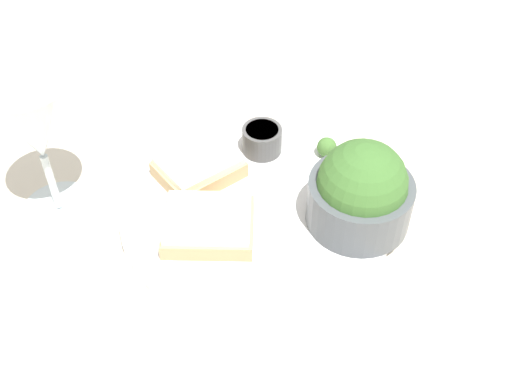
{
  "coord_description": "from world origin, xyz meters",
  "views": [
    {
      "loc": [
        -0.09,
        -0.45,
        0.5
      ],
      "look_at": [
        0.0,
        0.0,
        0.03
      ],
      "focal_mm": 45.0,
      "sensor_mm": 36.0,
      "label": 1
    }
  ],
  "objects_px": {
    "sauce_ramekin": "(262,139)",
    "cheese_toast_far": "(199,167)",
    "napkin": "(35,304)",
    "salad_bowl": "(361,192)",
    "cheese_toast_near": "(208,225)",
    "wine_glass": "(34,127)"
  },
  "relations": [
    {
      "from": "sauce_ramekin",
      "to": "cheese_toast_far",
      "type": "relative_size",
      "value": 0.43
    },
    {
      "from": "napkin",
      "to": "salad_bowl",
      "type": "bearing_deg",
      "value": 6.3
    },
    {
      "from": "salad_bowl",
      "to": "cheese_toast_far",
      "type": "xyz_separation_m",
      "value": [
        -0.15,
        0.1,
        -0.03
      ]
    },
    {
      "from": "sauce_ramekin",
      "to": "cheese_toast_far",
      "type": "xyz_separation_m",
      "value": [
        -0.08,
        -0.03,
        -0.0
      ]
    },
    {
      "from": "salad_bowl",
      "to": "cheese_toast_near",
      "type": "relative_size",
      "value": 1.02
    },
    {
      "from": "cheese_toast_near",
      "to": "napkin",
      "type": "distance_m",
      "value": 0.18
    },
    {
      "from": "wine_glass",
      "to": "salad_bowl",
      "type": "bearing_deg",
      "value": -16.17
    },
    {
      "from": "cheese_toast_near",
      "to": "napkin",
      "type": "bearing_deg",
      "value": -164.99
    },
    {
      "from": "cheese_toast_far",
      "to": "wine_glass",
      "type": "height_order",
      "value": "wine_glass"
    },
    {
      "from": "sauce_ramekin",
      "to": "napkin",
      "type": "xyz_separation_m",
      "value": [
        -0.25,
        -0.16,
        -0.03
      ]
    },
    {
      "from": "wine_glass",
      "to": "cheese_toast_far",
      "type": "bearing_deg",
      "value": 2.87
    },
    {
      "from": "salad_bowl",
      "to": "cheese_toast_near",
      "type": "bearing_deg",
      "value": 176.14
    },
    {
      "from": "salad_bowl",
      "to": "wine_glass",
      "type": "relative_size",
      "value": 0.65
    },
    {
      "from": "cheese_toast_far",
      "to": "wine_glass",
      "type": "bearing_deg",
      "value": -177.13
    },
    {
      "from": "salad_bowl",
      "to": "sauce_ramekin",
      "type": "distance_m",
      "value": 0.15
    },
    {
      "from": "napkin",
      "to": "sauce_ramekin",
      "type": "bearing_deg",
      "value": 32.64
    },
    {
      "from": "salad_bowl",
      "to": "napkin",
      "type": "relative_size",
      "value": 0.57
    },
    {
      "from": "cheese_toast_near",
      "to": "cheese_toast_far",
      "type": "height_order",
      "value": "same"
    },
    {
      "from": "cheese_toast_near",
      "to": "cheese_toast_far",
      "type": "xyz_separation_m",
      "value": [
        0.0,
        0.09,
        0.0
      ]
    },
    {
      "from": "napkin",
      "to": "cheese_toast_near",
      "type": "bearing_deg",
      "value": 15.01
    },
    {
      "from": "wine_glass",
      "to": "napkin",
      "type": "xyz_separation_m",
      "value": [
        -0.02,
        -0.12,
        -0.11
      ]
    },
    {
      "from": "wine_glass",
      "to": "sauce_ramekin",
      "type": "bearing_deg",
      "value": 8.87
    }
  ]
}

